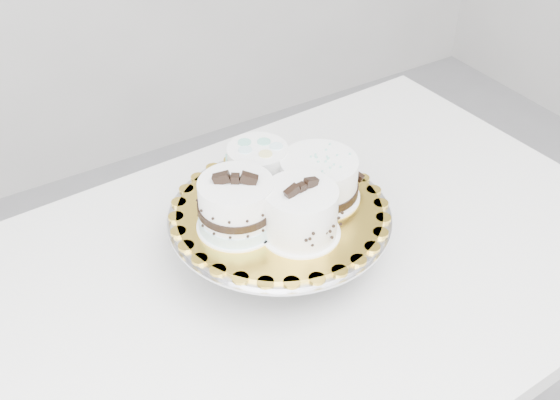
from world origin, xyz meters
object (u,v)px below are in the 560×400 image
cake_stand (280,226)px  cake_ribbon (319,179)px  cake_swirl (301,213)px  cake_banded (237,207)px  cake_dots (258,166)px  table (302,297)px  cake_board (280,210)px

cake_stand → cake_ribbon: size_ratio=2.20×
cake_swirl → cake_ribbon: bearing=33.0°
cake_banded → cake_dots: bearing=77.3°
table → cake_dots: cake_dots is taller
cake_stand → cake_swirl: 0.10m
cake_stand → cake_swirl: bearing=-93.1°
cake_board → cake_dots: cake_dots is taller
cake_stand → cake_board: cake_board is taller
cake_board → cake_ribbon: size_ratio=2.02×
cake_stand → cake_ribbon: 0.10m
cake_dots → cake_ribbon: same height
table → cake_ribbon: cake_ribbon is taller
cake_stand → cake_ribbon: bearing=-3.0°
table → cake_swirl: bearing=-134.1°
cake_ribbon → cake_banded: bearing=156.1°
table → cake_stand: 0.16m
cake_banded → cake_ribbon: (0.15, -0.00, -0.00)m
cake_swirl → cake_dots: size_ratio=1.01×
cake_swirl → cake_dots: cake_swirl is taller
table → cake_dots: (-0.03, 0.10, 0.22)m
cake_stand → cake_swirl: (-0.00, -0.06, 0.07)m
cake_swirl → cake_ribbon: (0.07, 0.06, -0.01)m
cake_banded → cake_board: bearing=35.2°
table → cake_swirl: size_ratio=9.81×
cake_banded → cake_stand: bearing=35.2°
cake_board → cake_banded: 0.08m
cake_stand → table: bearing=-42.4°
cake_banded → cake_dots: 0.11m
cake_board → cake_dots: 0.08m
cake_dots → table: bearing=-62.8°
cake_stand → cake_banded: cake_banded is taller
cake_swirl → cake_dots: (0.01, 0.14, -0.00)m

